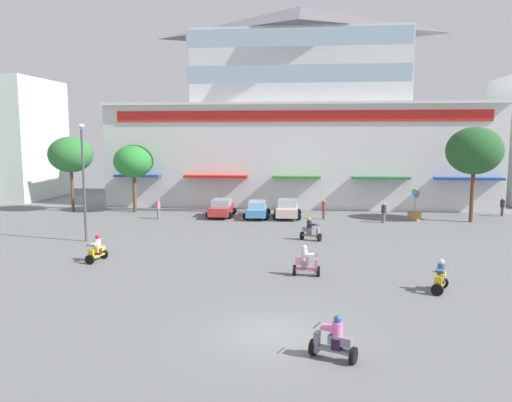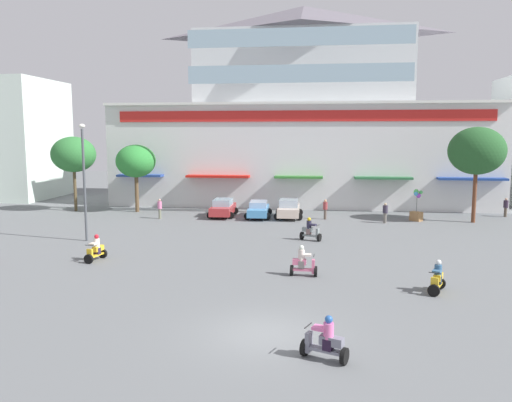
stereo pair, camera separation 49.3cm
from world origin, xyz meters
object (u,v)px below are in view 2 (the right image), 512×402
at_px(scooter_rider_1, 96,250).
at_px(balloon_vendor_cart, 417,207).
at_px(parked_car_0, 223,208).
at_px(pedestrian_1, 506,206).
at_px(pedestrian_0, 160,207).
at_px(pedestrian_2, 385,212).
at_px(plaza_tree_2, 136,161).
at_px(scooter_rider_0, 303,263).
at_px(streetlamp_near, 84,174).
at_px(scooter_rider_6, 325,342).
at_px(pedestrian_3, 325,208).
at_px(scooter_rider_3, 437,279).
at_px(parked_car_2, 289,209).
at_px(parked_car_1, 258,209).
at_px(plaza_tree_1, 477,151).
at_px(scooter_rider_2, 310,231).
at_px(plaza_tree_0, 73,155).

height_order(scooter_rider_1, balloon_vendor_cart, balloon_vendor_cart).
xyz_separation_m(parked_car_0, pedestrian_1, (23.92, 2.79, 0.15)).
relative_size(pedestrian_0, pedestrian_2, 1.04).
height_order(scooter_rider_1, pedestrian_2, pedestrian_2).
distance_m(plaza_tree_2, scooter_rider_0, 25.23).
distance_m(parked_car_0, streetlamp_near, 13.57).
height_order(scooter_rider_6, pedestrian_3, pedestrian_3).
height_order(scooter_rider_0, scooter_rider_3, scooter_rider_0).
distance_m(scooter_rider_0, scooter_rider_6, 9.43).
bearing_deg(pedestrian_1, plaza_tree_2, -178.04).
bearing_deg(parked_car_0, scooter_rider_1, -104.25).
bearing_deg(pedestrian_3, parked_car_2, 173.95).
xyz_separation_m(parked_car_0, pedestrian_0, (-5.00, -1.80, 0.19)).
bearing_deg(balloon_vendor_cart, pedestrian_0, -175.89).
distance_m(plaza_tree_2, parked_car_0, 9.24).
height_order(scooter_rider_0, pedestrian_2, pedestrian_2).
xyz_separation_m(scooter_rider_0, pedestrian_0, (-12.39, 15.91, 0.31)).
distance_m(parked_car_2, pedestrian_3, 3.06).
xyz_separation_m(parked_car_0, parked_car_2, (5.62, -0.10, 0.02)).
distance_m(scooter_rider_0, pedestrian_2, 17.10).
distance_m(parked_car_1, scooter_rider_1, 17.46).
distance_m(plaza_tree_1, pedestrian_1, 6.80).
bearing_deg(pedestrian_3, pedestrian_1, 11.90).
bearing_deg(scooter_rider_2, scooter_rider_6, -87.54).
bearing_deg(pedestrian_2, scooter_rider_1, -140.45).
height_order(plaza_tree_2, pedestrian_2, plaza_tree_2).
bearing_deg(plaza_tree_1, streetlamp_near, -158.98).
relative_size(plaza_tree_0, pedestrian_1, 4.19).
xyz_separation_m(pedestrian_2, streetlamp_near, (-20.36, -9.34, 3.49)).
xyz_separation_m(scooter_rider_1, pedestrian_2, (17.41, 14.38, 0.30)).
xyz_separation_m(plaza_tree_1, pedestrian_1, (3.57, 3.29, -4.76)).
bearing_deg(scooter_rider_1, streetlamp_near, 120.33).
xyz_separation_m(scooter_rider_0, scooter_rider_2, (0.20, 8.62, -0.00)).
distance_m(parked_car_2, pedestrian_1, 18.52).
distance_m(plaza_tree_1, scooter_rider_1, 29.40).
xyz_separation_m(parked_car_0, scooter_rider_3, (13.33, -19.65, -0.15)).
relative_size(plaza_tree_2, scooter_rider_2, 3.96).
distance_m(pedestrian_2, streetlamp_near, 22.67).
relative_size(scooter_rider_1, pedestrian_1, 0.95).
distance_m(scooter_rider_0, balloon_vendor_cart, 19.43).
distance_m(plaza_tree_0, scooter_rider_2, 24.44).
xyz_separation_m(plaza_tree_2, parked_car_2, (13.86, -1.79, -3.80)).
xyz_separation_m(parked_car_2, scooter_rider_6, (2.74, -26.99, -0.18)).
distance_m(plaza_tree_2, pedestrian_0, 5.99).
relative_size(plaza_tree_1, scooter_rider_0, 4.88).
distance_m(scooter_rider_2, scooter_rider_6, 18.01).
bearing_deg(parked_car_2, scooter_rider_0, -84.27).
distance_m(parked_car_1, scooter_rider_2, 10.04).
bearing_deg(scooter_rider_0, balloon_vendor_cart, 63.73).
relative_size(scooter_rider_6, pedestrian_1, 0.95).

